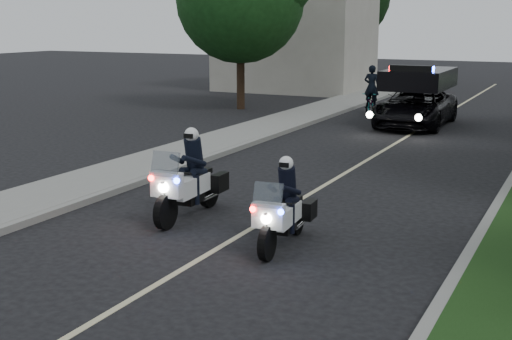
% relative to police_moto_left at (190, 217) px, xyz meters
% --- Properties ---
extents(ground, '(120.00, 120.00, 0.00)m').
position_rel_police_moto_left_xyz_m(ground, '(1.51, -0.67, 0.00)').
color(ground, black).
rests_on(ground, ground).
extents(curb_left, '(0.20, 60.00, 0.15)m').
position_rel_police_moto_left_xyz_m(curb_left, '(-2.59, 9.33, 0.07)').
color(curb_left, gray).
rests_on(curb_left, ground).
extents(sidewalk_left, '(2.00, 60.00, 0.16)m').
position_rel_police_moto_left_xyz_m(sidewalk_left, '(-3.69, 9.33, 0.08)').
color(sidewalk_left, gray).
rests_on(sidewalk_left, ground).
extents(building_far, '(8.00, 6.00, 7.00)m').
position_rel_police_moto_left_xyz_m(building_far, '(-8.49, 25.33, 3.50)').
color(building_far, '#A8A396').
rests_on(building_far, ground).
extents(lane_marking, '(0.12, 50.00, 0.01)m').
position_rel_police_moto_left_xyz_m(lane_marking, '(1.51, 9.33, 0.00)').
color(lane_marking, '#BFB78C').
rests_on(lane_marking, ground).
extents(police_moto_left, '(0.86, 2.21, 1.85)m').
position_rel_police_moto_left_xyz_m(police_moto_left, '(0.00, 0.00, 0.00)').
color(police_moto_left, white).
rests_on(police_moto_left, ground).
extents(police_moto_right, '(0.83, 1.97, 1.63)m').
position_rel_police_moto_left_xyz_m(police_moto_right, '(2.49, -0.84, 0.00)').
color(police_moto_right, white).
rests_on(police_moto_right, ground).
extents(police_suv, '(2.46, 5.23, 2.53)m').
position_rel_police_moto_left_xyz_m(police_suv, '(1.15, 14.49, 0.00)').
color(police_suv, black).
rests_on(police_suv, ground).
extents(bicycle, '(0.71, 1.72, 0.88)m').
position_rel_police_moto_left_xyz_m(bicycle, '(-1.52, 17.49, 0.00)').
color(bicycle, black).
rests_on(bicycle, ground).
extents(cyclist, '(0.68, 0.46, 1.87)m').
position_rel_police_moto_left_xyz_m(cyclist, '(-1.52, 17.49, 0.00)').
color(cyclist, black).
rests_on(cyclist, ground).
extents(tree_left_near, '(6.56, 6.56, 9.53)m').
position_rel_police_moto_left_xyz_m(tree_left_near, '(-7.23, 16.10, 0.00)').
color(tree_left_near, '#164417').
rests_on(tree_left_near, ground).
extents(tree_left_far, '(8.23, 8.23, 10.88)m').
position_rel_police_moto_left_xyz_m(tree_left_far, '(-7.81, 30.50, 0.00)').
color(tree_left_far, black).
rests_on(tree_left_far, ground).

